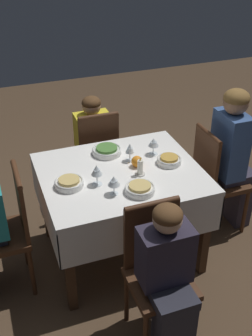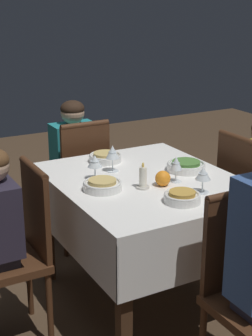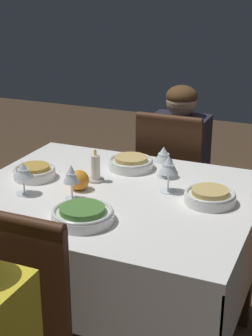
% 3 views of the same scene
% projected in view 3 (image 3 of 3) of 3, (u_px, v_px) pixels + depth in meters
% --- Properties ---
extents(dining_table, '(1.13, 0.94, 0.76)m').
position_uv_depth(dining_table, '(112.00, 218.00, 2.08)').
color(dining_table, white).
rests_on(dining_table, ground_plane).
extents(chair_south, '(0.37, 0.37, 0.93)m').
position_uv_depth(chair_south, '(173.00, 186.00, 2.74)').
color(chair_south, '#472816').
rests_on(chair_south, ground_plane).
extents(person_child_dark, '(0.30, 0.33, 1.04)m').
position_uv_depth(person_child_dark, '(182.00, 167.00, 2.86)').
color(person_child_dark, '#282833').
rests_on(person_child_dark, ground_plane).
extents(bowl_east, '(0.18, 0.18, 0.06)m').
position_uv_depth(bowl_east, '(34.00, 172.00, 2.18)').
color(bowl_east, white).
rests_on(bowl_east, dining_table).
extents(wine_glass_east, '(0.08, 0.08, 0.13)m').
position_uv_depth(wine_glass_east, '(23.00, 171.00, 2.00)').
color(wine_glass_east, white).
rests_on(wine_glass_east, dining_table).
extents(bowl_south, '(0.20, 0.20, 0.06)m').
position_uv_depth(bowl_south, '(131.00, 163.00, 2.29)').
color(bowl_south, white).
rests_on(bowl_south, dining_table).
extents(wine_glass_south, '(0.08, 0.08, 0.14)m').
position_uv_depth(wine_glass_south, '(164.00, 155.00, 2.17)').
color(wine_glass_south, white).
rests_on(wine_glass_south, dining_table).
extents(bowl_west, '(0.19, 0.19, 0.06)m').
position_uv_depth(bowl_west, '(210.00, 196.00, 1.94)').
color(bowl_west, white).
rests_on(bowl_west, dining_table).
extents(wine_glass_west, '(0.08, 0.08, 0.15)m').
position_uv_depth(wine_glass_west, '(169.00, 166.00, 2.02)').
color(wine_glass_west, white).
rests_on(wine_glass_west, dining_table).
extents(bowl_north, '(0.22, 0.22, 0.06)m').
position_uv_depth(bowl_north, '(83.00, 214.00, 1.79)').
color(bowl_north, white).
rests_on(bowl_north, dining_table).
extents(wine_glass_north, '(0.06, 0.06, 0.14)m').
position_uv_depth(wine_glass_north, '(71.00, 175.00, 1.95)').
color(wine_glass_north, white).
rests_on(wine_glass_north, dining_table).
extents(candle_centerpiece, '(0.07, 0.07, 0.14)m').
position_uv_depth(candle_centerpiece, '(96.00, 170.00, 2.14)').
color(candle_centerpiece, beige).
rests_on(candle_centerpiece, dining_table).
extents(orange_fruit, '(0.08, 0.08, 0.08)m').
position_uv_depth(orange_fruit, '(79.00, 180.00, 2.06)').
color(orange_fruit, orange).
rests_on(orange_fruit, dining_table).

